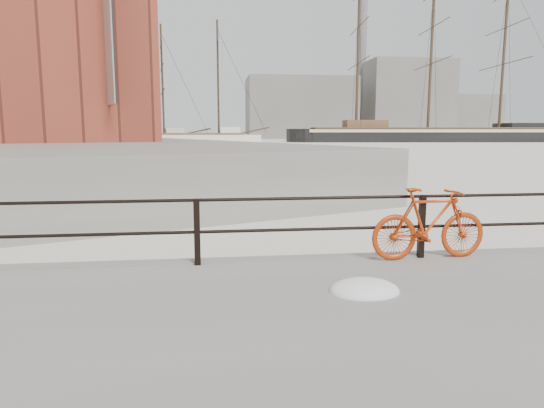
{
  "coord_description": "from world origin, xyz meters",
  "views": [
    {
      "loc": [
        -6.76,
        -7.29,
        2.34
      ],
      "look_at": [
        -5.67,
        1.5,
        1.0
      ],
      "focal_mm": 32.0,
      "sensor_mm": 36.0,
      "label": 1
    }
  ],
  "objects_px": {
    "schooner_mid": "(179,146)",
    "schooner_left": "(126,145)",
    "barque_black": "(427,142)",
    "bicycle": "(429,224)"
  },
  "relations": [
    {
      "from": "bicycle",
      "to": "barque_black",
      "type": "relative_size",
      "value": 0.03
    },
    {
      "from": "barque_black",
      "to": "schooner_left",
      "type": "distance_m",
      "value": 61.82
    },
    {
      "from": "schooner_mid",
      "to": "schooner_left",
      "type": "xyz_separation_m",
      "value": [
        -8.55,
        2.34,
        0.0
      ]
    },
    {
      "from": "barque_black",
      "to": "schooner_mid",
      "type": "xyz_separation_m",
      "value": [
        -50.68,
        -20.06,
        0.0
      ]
    },
    {
      "from": "schooner_left",
      "to": "schooner_mid",
      "type": "bearing_deg",
      "value": -23.24
    },
    {
      "from": "schooner_mid",
      "to": "schooner_left",
      "type": "relative_size",
      "value": 1.05
    },
    {
      "from": "barque_black",
      "to": "schooner_left",
      "type": "xyz_separation_m",
      "value": [
        -59.22,
        -17.72,
        0.0
      ]
    },
    {
      "from": "bicycle",
      "to": "schooner_mid",
      "type": "xyz_separation_m",
      "value": [
        -8.55,
        71.79,
        -0.91
      ]
    },
    {
      "from": "bicycle",
      "to": "barque_black",
      "type": "distance_m",
      "value": 101.05
    },
    {
      "from": "bicycle",
      "to": "barque_black",
      "type": "bearing_deg",
      "value": 62.02
    }
  ]
}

